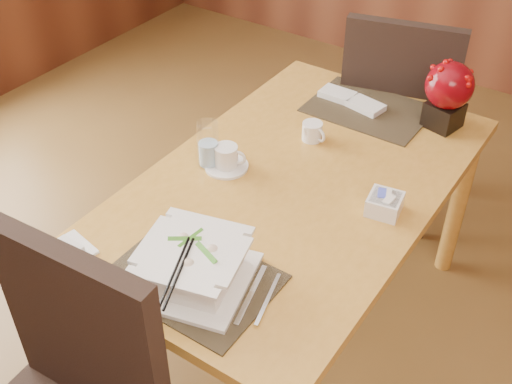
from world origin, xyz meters
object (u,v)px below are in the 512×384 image
Objects in this scene: soup_setting at (193,266)px; water_glass at (208,144)px; dining_table at (294,203)px; berry_decor at (448,91)px; sugar_caddy at (385,204)px; bread_plate at (67,252)px; far_chair at (398,111)px; coffee_cup at (226,159)px; creamer_jug at (312,131)px.

water_glass reaches higher than soup_setting.
dining_table is 5.79× the size of berry_decor.
sugar_caddy reaches higher than dining_table.
bread_plate is (-0.65, -1.27, -0.14)m from berry_decor.
dining_table is 0.36m from water_glass.
bread_plate is at bearing -97.65° from water_glass.
dining_table is 0.34m from sugar_caddy.
berry_decor is 0.49m from far_chair.
far_chair is (0.24, 0.93, -0.20)m from coffee_cup.
creamer_jug is 0.71× the size of bread_plate.
soup_setting is at bearing -103.30° from berry_decor.
berry_decor is at bearing 93.49° from sugar_caddy.
soup_setting is 2.17× the size of water_glass.
dining_table is at bearing -115.03° from berry_decor.
creamer_jug is at bearing 149.72° from sugar_caddy.
berry_decor is at bearing 52.38° from coffee_cup.
sugar_caddy is 0.92m from far_chair.
far_chair is at bearing 89.61° from dining_table.
creamer_jug is at bearing 81.88° from soup_setting.
dining_table is 14.79× the size of sugar_caddy.
far_chair is at bearing 75.60° from coffee_cup.
far_chair is at bearing 72.68° from water_glass.
coffee_cup is 0.55m from sugar_caddy.
water_glass is 1.03m from far_chair.
dining_table is at bearing 61.09° from bread_plate.
far_chair is (0.08, 0.62, -0.19)m from creamer_jug.
soup_setting is 0.65m from sugar_caddy.
creamer_jug is (-0.09, 0.80, -0.03)m from soup_setting.
water_glass is at bearing 58.39° from far_chair.
sugar_caddy is at bearing 95.70° from far_chair.
coffee_cup is 0.35m from creamer_jug.
water_glass reaches higher than coffee_cup.
bread_plate is (-0.37, -0.67, 0.10)m from dining_table.
water_glass is at bearing -129.72° from berry_decor.
coffee_cup reaches higher than creamer_jug.
water_glass reaches higher than sugar_caddy.
soup_setting is at bearing 75.78° from far_chair.
far_chair is (-0.27, 0.27, -0.31)m from berry_decor.
bread_plate reaches higher than dining_table.
coffee_cup is 0.85m from berry_decor.
berry_decor is at bearing 62.12° from creamer_jug.
berry_decor is (0.57, 0.69, 0.06)m from water_glass.
soup_setting is 0.35× the size of far_chair.
dining_table is 0.77m from bread_plate.
water_glass reaches higher than bread_plate.
water_glass is 1.79× the size of creamer_jug.
sugar_caddy is at bearing 9.98° from water_glass.
water_glass is 0.62m from sugar_caddy.
water_glass is 0.40m from creamer_jug.
soup_setting is 1.42× the size of berry_decor.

